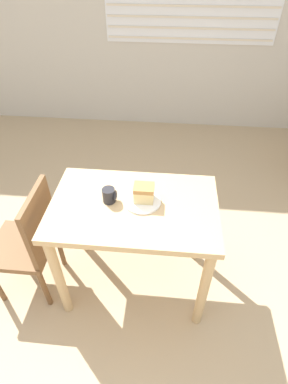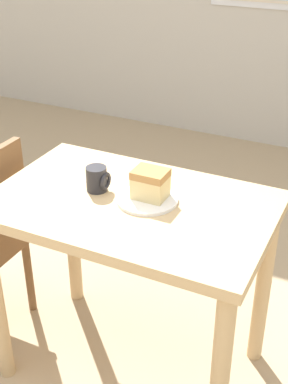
{
  "view_description": "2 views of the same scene",
  "coord_description": "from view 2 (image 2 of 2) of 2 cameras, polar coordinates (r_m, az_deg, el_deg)",
  "views": [
    {
      "loc": [
        0.22,
        -0.69,
        1.97
      ],
      "look_at": [
        0.1,
        0.57,
        0.86
      ],
      "focal_mm": 28.0,
      "sensor_mm": 36.0,
      "label": 1
    },
    {
      "loc": [
        0.77,
        -0.86,
        1.7
      ],
      "look_at": [
        0.09,
        0.54,
        0.83
      ],
      "focal_mm": 50.0,
      "sensor_mm": 36.0,
      "label": 2
    }
  ],
  "objects": [
    {
      "name": "plate",
      "position": [
        1.84,
        0.35,
        -0.78
      ],
      "size": [
        0.21,
        0.21,
        0.01
      ],
      "color": "white",
      "rests_on": "dining_table_near"
    },
    {
      "name": "dining_table_near",
      "position": [
        1.91,
        -1.34,
        -4.57
      ],
      "size": [
        0.98,
        0.63,
        0.78
      ],
      "color": "tan",
      "rests_on": "ground_plane"
    },
    {
      "name": "coffee_mug",
      "position": [
        1.89,
        -4.99,
        1.39
      ],
      "size": [
        0.08,
        0.07,
        0.09
      ],
      "color": "#232328",
      "rests_on": "dining_table_near"
    },
    {
      "name": "cake_slice",
      "position": [
        1.81,
        0.68,
        0.9
      ],
      "size": [
        0.12,
        0.09,
        0.1
      ],
      "color": "#E5CC89",
      "rests_on": "plate"
    }
  ]
}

